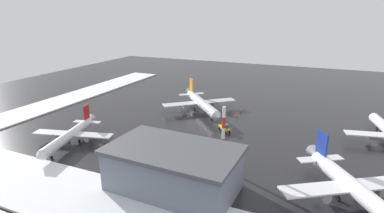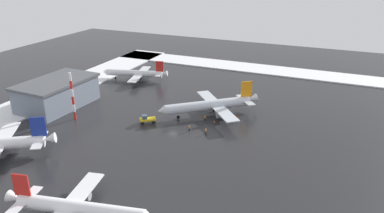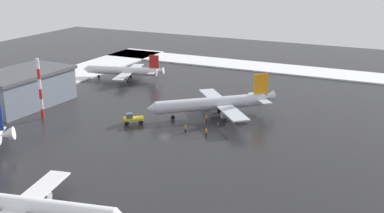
% 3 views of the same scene
% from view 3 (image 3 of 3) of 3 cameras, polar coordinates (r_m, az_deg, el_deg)
% --- Properties ---
extents(ground_plane, '(240.00, 240.00, 0.00)m').
position_cam_3_polar(ground_plane, '(107.84, -3.28, -2.41)').
color(ground_plane, '#232326').
extents(snow_bank_far, '(152.00, 16.00, 0.43)m').
position_cam_3_polar(snow_bank_far, '(137.98, -21.82, 0.88)').
color(snow_bank_far, white).
rests_on(snow_bank_far, ground_plane).
extents(snow_bank_left, '(14.00, 116.00, 0.43)m').
position_cam_3_polar(snow_bank_left, '(167.30, 7.83, 4.72)').
color(snow_bank_left, white).
rests_on(snow_bank_left, ground_plane).
extents(airplane_parked_portside, '(24.28, 26.07, 9.49)m').
position_cam_3_polar(airplane_parked_portside, '(114.16, 2.67, 0.39)').
color(airplane_parked_portside, silver).
rests_on(airplane_parked_portside, ground_plane).
extents(airplane_parked_starboard, '(21.78, 25.94, 7.81)m').
position_cam_3_polar(airplane_parked_starboard, '(150.67, -8.06, 4.22)').
color(airplane_parked_starboard, silver).
rests_on(airplane_parked_starboard, ground_plane).
extents(airplane_foreground_jet, '(23.78, 28.41, 8.49)m').
position_cam_3_polar(airplane_foreground_jet, '(72.75, -18.56, -11.19)').
color(airplane_foreground_jet, white).
rests_on(airplane_foreground_jet, ground_plane).
extents(pushback_tug, '(4.55, 4.99, 2.50)m').
position_cam_3_polar(pushback_tug, '(110.09, -7.07, -1.39)').
color(pushback_tug, gold).
rests_on(pushback_tug, ground_plane).
extents(ground_crew_by_nose_gear, '(0.36, 0.36, 1.71)m').
position_cam_3_polar(ground_crew_by_nose_gear, '(110.32, 1.73, -1.39)').
color(ground_crew_by_nose_gear, black).
rests_on(ground_crew_by_nose_gear, ground_plane).
extents(ground_crew_mid_apron, '(0.36, 0.36, 1.71)m').
position_cam_3_polar(ground_crew_mid_apron, '(101.87, 1.68, -3.02)').
color(ground_crew_mid_apron, black).
rests_on(ground_crew_mid_apron, ground_plane).
extents(ground_crew_beside_wing, '(0.36, 0.36, 1.71)m').
position_cam_3_polar(ground_crew_beside_wing, '(103.93, -0.79, -2.59)').
color(ground_crew_beside_wing, black).
rests_on(ground_crew_beside_wing, ground_plane).
extents(antenna_mast, '(0.70, 0.70, 14.38)m').
position_cam_3_polar(antenna_mast, '(116.34, -17.56, 1.98)').
color(antenna_mast, red).
rests_on(antenna_mast, ground_plane).
extents(cargo_hangar, '(25.56, 15.96, 8.80)m').
position_cam_3_polar(cargo_hangar, '(129.23, -19.43, 2.03)').
color(cargo_hangar, slate).
rests_on(cargo_hangar, ground_plane).
extents(traffic_cone_near_nose, '(0.36, 0.36, 0.55)m').
position_cam_3_polar(traffic_cone_near_nose, '(114.33, 4.06, -1.12)').
color(traffic_cone_near_nose, orange).
rests_on(traffic_cone_near_nose, ground_plane).
extents(traffic_cone_mid_line, '(0.36, 0.36, 0.55)m').
position_cam_3_polar(traffic_cone_mid_line, '(109.61, 3.10, -1.92)').
color(traffic_cone_mid_line, orange).
rests_on(traffic_cone_mid_line, ground_plane).
extents(traffic_cone_wingtip_side, '(0.36, 0.36, 0.55)m').
position_cam_3_polar(traffic_cone_wingtip_side, '(113.57, 6.89, -1.33)').
color(traffic_cone_wingtip_side, orange).
rests_on(traffic_cone_wingtip_side, ground_plane).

